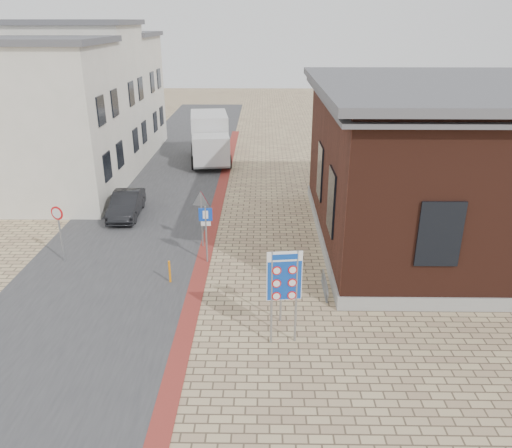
% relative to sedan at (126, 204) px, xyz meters
% --- Properties ---
extents(ground, '(120.00, 120.00, 0.00)m').
position_rel_sedan_xyz_m(ground, '(6.35, -9.57, -0.61)').
color(ground, tan).
rests_on(ground, ground).
extents(road_strip, '(7.00, 60.00, 0.02)m').
position_rel_sedan_xyz_m(road_strip, '(0.85, 5.43, -0.60)').
color(road_strip, '#38383A').
rests_on(road_strip, ground).
extents(curb_strip, '(0.60, 40.00, 0.02)m').
position_rel_sedan_xyz_m(curb_strip, '(4.35, 0.43, -0.60)').
color(curb_strip, maroon).
rests_on(curb_strip, ground).
extents(brick_building, '(13.00, 13.00, 6.80)m').
position_rel_sedan_xyz_m(brick_building, '(15.34, -2.58, 2.88)').
color(brick_building, gray).
rests_on(brick_building, ground).
extents(townhouse_near, '(7.40, 6.40, 8.30)m').
position_rel_sedan_xyz_m(townhouse_near, '(-4.64, 2.43, 3.56)').
color(townhouse_near, silver).
rests_on(townhouse_near, ground).
extents(townhouse_mid, '(7.40, 6.40, 9.10)m').
position_rel_sedan_xyz_m(townhouse_mid, '(-4.64, 8.43, 3.96)').
color(townhouse_mid, silver).
rests_on(townhouse_mid, ground).
extents(townhouse_far, '(7.40, 6.40, 8.30)m').
position_rel_sedan_xyz_m(townhouse_far, '(-4.64, 14.43, 3.56)').
color(townhouse_far, silver).
rests_on(townhouse_far, ground).
extents(bike_rack, '(0.08, 1.80, 0.60)m').
position_rel_sedan_xyz_m(bike_rack, '(9.00, -7.37, -0.35)').
color(bike_rack, slate).
rests_on(bike_rack, ground).
extents(sedan, '(1.48, 3.76, 1.22)m').
position_rel_sedan_xyz_m(sedan, '(0.00, 0.00, 0.00)').
color(sedan, black).
rests_on(sedan, ground).
extents(box_truck, '(3.18, 6.29, 3.15)m').
position_rel_sedan_xyz_m(box_truck, '(3.13, 10.46, 1.02)').
color(box_truck, slate).
rests_on(box_truck, ground).
extents(border_sign, '(1.03, 0.17, 3.03)m').
position_rel_sedan_xyz_m(border_sign, '(7.39, -10.41, 1.57)').
color(border_sign, gray).
rests_on(border_sign, ground).
extents(essen_sign, '(0.67, 0.09, 2.48)m').
position_rel_sedan_xyz_m(essen_sign, '(7.35, -9.27, 1.04)').
color(essen_sign, gray).
rests_on(essen_sign, ground).
extents(parking_sign, '(0.53, 0.07, 2.40)m').
position_rel_sedan_xyz_m(parking_sign, '(4.53, -5.07, 1.01)').
color(parking_sign, gray).
rests_on(parking_sign, ground).
extents(yield_sign, '(0.87, 0.27, 2.47)m').
position_rel_sedan_xyz_m(yield_sign, '(4.19, -3.57, 1.28)').
color(yield_sign, gray).
rests_on(yield_sign, ground).
extents(speed_sign, '(0.54, 0.21, 2.37)m').
position_rel_sedan_xyz_m(speed_sign, '(-1.26, -5.07, 0.98)').
color(speed_sign, gray).
rests_on(speed_sign, ground).
extents(bollard, '(0.10, 0.10, 0.89)m').
position_rel_sedan_xyz_m(bollard, '(3.33, -6.77, -0.17)').
color(bollard, orange).
rests_on(bollard, ground).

